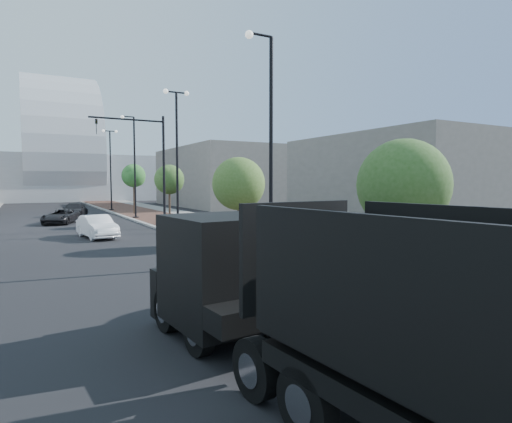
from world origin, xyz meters
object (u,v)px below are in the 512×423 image
dump_truck (333,320)px  dark_car_mid (61,216)px  white_sedan (97,226)px  pedestrian (421,238)px

dump_truck → dark_car_mid: (-1.45, 32.30, -0.68)m
white_sedan → dark_car_mid: size_ratio=0.97×
dark_car_mid → pedestrian: 27.79m
dump_truck → white_sedan: bearing=85.7°
dump_truck → pedestrian: bearing=29.7°
dump_truck → white_sedan: size_ratio=3.26×
dump_truck → pedestrian: dump_truck is taller
white_sedan → dark_car_mid: 10.50m
dump_truck → pedestrian: 12.64m
dump_truck → dark_car_mid: bearing=87.7°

